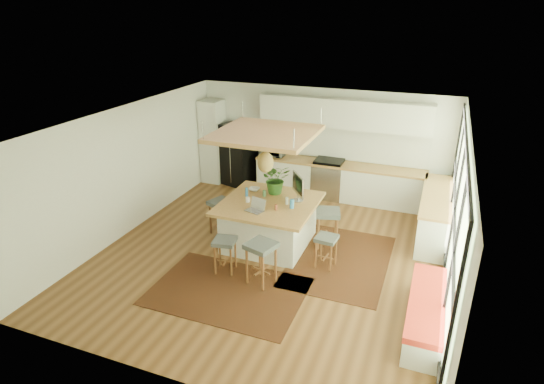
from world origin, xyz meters
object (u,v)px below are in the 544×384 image
at_px(stool_right_front, 326,250).
at_px(stool_right_back, 327,230).
at_px(island_plant, 276,182).
at_px(stool_near_left, 225,254).
at_px(laptop, 254,206).
at_px(microwave, 275,149).
at_px(stool_near_right, 261,265).
at_px(fridge, 239,152).
at_px(stool_left_side, 222,218).
at_px(monitor, 298,189).
at_px(island, 269,223).

relative_size(stool_right_front, stool_right_back, 0.80).
bearing_deg(island_plant, stool_right_back, -8.28).
height_order(stool_near_left, island_plant, island_plant).
bearing_deg(stool_near_left, laptop, 71.14).
relative_size(stool_near_left, microwave, 1.30).
relative_size(stool_right_back, island_plant, 1.26).
distance_m(stool_near_left, stool_near_right, 0.77).
height_order(fridge, stool_near_left, fridge).
bearing_deg(stool_left_side, laptop, -28.65).
bearing_deg(island_plant, stool_near_left, -100.72).
relative_size(stool_near_left, stool_left_side, 0.88).
height_order(stool_near_right, stool_right_front, stool_near_right).
bearing_deg(fridge, monitor, -29.08).
distance_m(stool_near_right, stool_right_front, 1.30).
relative_size(stool_left_side, monitor, 1.24).
xyz_separation_m(stool_near_right, stool_left_side, (-1.50, 1.43, 0.00)).
bearing_deg(stool_right_back, fridge, 141.32).
bearing_deg(stool_left_side, stool_near_right, -43.61).
bearing_deg(island, monitor, 28.31).
xyz_separation_m(laptop, microwave, (-0.85, 3.33, 0.05)).
bearing_deg(stool_near_left, stool_right_back, 46.50).
bearing_deg(stool_near_right, island, 105.80).
relative_size(island, island_plant, 2.93).
distance_m(stool_near_left, laptop, 1.07).
distance_m(fridge, island, 3.47).
relative_size(stool_near_left, stool_near_right, 0.84).
xyz_separation_m(stool_near_right, island_plant, (-0.43, 1.87, 0.82)).
height_order(stool_near_right, stool_left_side, stool_near_right).
relative_size(stool_right_front, island_plant, 1.01).
bearing_deg(stool_right_back, island_plant, 171.72).
relative_size(fridge, island_plant, 2.64).
height_order(stool_right_back, microwave, microwave).
bearing_deg(stool_right_front, monitor, 137.74).
distance_m(stool_near_left, stool_left_side, 1.51).
distance_m(stool_right_front, stool_left_side, 2.48).
distance_m(stool_right_back, monitor, 1.04).
relative_size(stool_near_left, island_plant, 1.05).
relative_size(stool_near_left, laptop, 1.87).
height_order(fridge, microwave, fridge).
bearing_deg(fridge, laptop, -44.03).
bearing_deg(island_plant, stool_near_right, -77.12).
bearing_deg(laptop, stool_near_right, -43.96).
distance_m(stool_right_back, stool_left_side, 2.26).
distance_m(stool_right_back, island_plant, 1.44).
bearing_deg(microwave, fridge, -175.33).
bearing_deg(stool_right_back, microwave, 129.75).
height_order(stool_near_right, monitor, monitor).
xyz_separation_m(island, stool_right_back, (1.13, 0.32, -0.11)).
distance_m(island, stool_near_left, 1.32).
height_order(stool_near_right, island_plant, island_plant).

